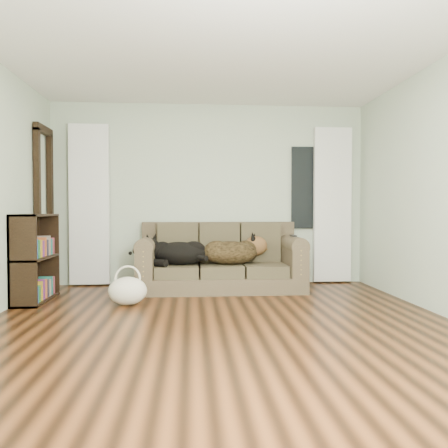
{
  "coord_description": "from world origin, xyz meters",
  "views": [
    {
      "loc": [
        -0.27,
        -3.85,
        1.06
      ],
      "look_at": [
        0.14,
        1.6,
        0.89
      ],
      "focal_mm": 35.0,
      "sensor_mm": 36.0,
      "label": 1
    }
  ],
  "objects": [
    {
      "name": "floor",
      "position": [
        0.0,
        0.0,
        0.0
      ],
      "size": [
        5.0,
        5.0,
        0.0
      ],
      "primitive_type": "plane",
      "color": "black",
      "rests_on": "ground"
    },
    {
      "name": "ceiling",
      "position": [
        0.0,
        0.0,
        2.6
      ],
      "size": [
        5.0,
        5.0,
        0.0
      ],
      "primitive_type": "plane",
      "color": "white",
      "rests_on": "ground"
    },
    {
      "name": "wall_back",
      "position": [
        0.0,
        2.5,
        1.3
      ],
      "size": [
        4.5,
        0.04,
        2.6
      ],
      "primitive_type": "cube",
      "color": "#A7B8A2",
      "rests_on": "ground"
    },
    {
      "name": "curtain_left",
      "position": [
        -1.7,
        2.42,
        1.15
      ],
      "size": [
        0.55,
        0.08,
        2.25
      ],
      "primitive_type": "cube",
      "color": "white",
      "rests_on": "ground"
    },
    {
      "name": "curtain_right",
      "position": [
        1.8,
        2.42,
        1.15
      ],
      "size": [
        0.55,
        0.08,
        2.25
      ],
      "primitive_type": "cube",
      "color": "white",
      "rests_on": "ground"
    },
    {
      "name": "window_pane",
      "position": [
        1.45,
        2.47,
        1.4
      ],
      "size": [
        0.5,
        0.03,
        1.2
      ],
      "primitive_type": "cube",
      "color": "black",
      "rests_on": "wall_back"
    },
    {
      "name": "door_casing",
      "position": [
        -2.2,
        2.05,
        1.05
      ],
      "size": [
        0.07,
        0.6,
        2.1
      ],
      "primitive_type": "cube",
      "color": "black",
      "rests_on": "ground"
    },
    {
      "name": "sofa",
      "position": [
        0.12,
        1.97,
        0.45
      ],
      "size": [
        2.17,
        0.94,
        0.89
      ],
      "primitive_type": "cube",
      "color": "#312516",
      "rests_on": "floor"
    },
    {
      "name": "dog_black_lab",
      "position": [
        -0.47,
        1.93,
        0.48
      ],
      "size": [
        0.85,
        0.69,
        0.31
      ],
      "primitive_type": "ellipsoid",
      "rotation": [
        0.0,
        0.0,
        -0.27
      ],
      "color": "black",
      "rests_on": "sofa"
    },
    {
      "name": "dog_shepherd",
      "position": [
        0.29,
        1.95,
        0.49
      ],
      "size": [
        0.8,
        0.59,
        0.34
      ],
      "primitive_type": "ellipsoid",
      "rotation": [
        0.0,
        0.0,
        3.2
      ],
      "color": "black",
      "rests_on": "sofa"
    },
    {
      "name": "tv_remote",
      "position": [
        1.08,
        1.84,
        0.73
      ],
      "size": [
        0.06,
        0.18,
        0.02
      ],
      "primitive_type": "cube",
      "rotation": [
        0.0,
        0.0,
        0.04
      ],
      "color": "black",
      "rests_on": "sofa"
    },
    {
      "name": "tote_bag",
      "position": [
        -0.99,
        1.1,
        0.16
      ],
      "size": [
        0.53,
        0.49,
        0.32
      ],
      "primitive_type": "ellipsoid",
      "rotation": [
        0.0,
        0.0,
        -0.44
      ],
      "color": "beige",
      "rests_on": "floor"
    },
    {
      "name": "bookshelf",
      "position": [
        -2.09,
        1.39,
        0.5
      ],
      "size": [
        0.33,
        0.83,
        1.02
      ],
      "primitive_type": "cube",
      "rotation": [
        0.0,
        0.0,
        -0.03
      ],
      "color": "black",
      "rests_on": "floor"
    }
  ]
}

